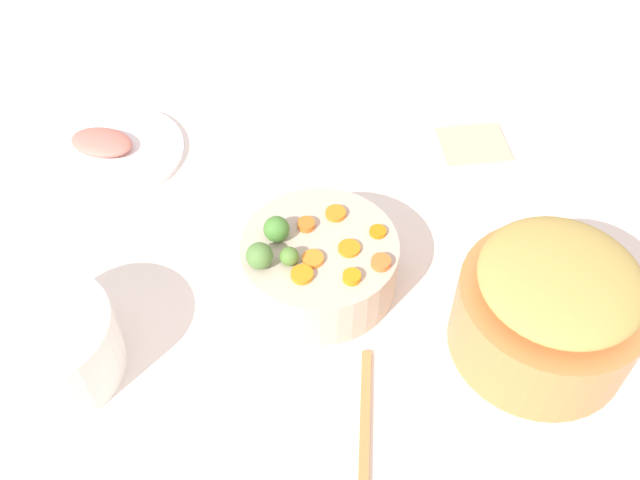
{
  "coord_description": "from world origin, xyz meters",
  "views": [
    {
      "loc": [
        -0.0,
        -0.74,
        0.93
      ],
      "look_at": [
        0.01,
        -0.04,
        0.12
      ],
      "focal_mm": 39.5,
      "sensor_mm": 36.0,
      "label": 1
    }
  ],
  "objects_px": {
    "wooden_spoon": "(364,475)",
    "ham_plate": "(115,152)",
    "serving_bowl_carrots": "(320,264)",
    "casserole_dish": "(49,347)",
    "metal_pot": "(545,318)"
  },
  "relations": [
    {
      "from": "serving_bowl_carrots",
      "to": "wooden_spoon",
      "type": "bearing_deg",
      "value": -80.78
    },
    {
      "from": "serving_bowl_carrots",
      "to": "wooden_spoon",
      "type": "relative_size",
      "value": 0.89
    },
    {
      "from": "serving_bowl_carrots",
      "to": "metal_pot",
      "type": "distance_m",
      "value": 0.35
    },
    {
      "from": "casserole_dish",
      "to": "serving_bowl_carrots",
      "type": "bearing_deg",
      "value": 21.77
    },
    {
      "from": "casserole_dish",
      "to": "metal_pot",
      "type": "bearing_deg",
      "value": 2.68
    },
    {
      "from": "serving_bowl_carrots",
      "to": "ham_plate",
      "type": "relative_size",
      "value": 0.93
    },
    {
      "from": "wooden_spoon",
      "to": "casserole_dish",
      "type": "height_order",
      "value": "casserole_dish"
    },
    {
      "from": "metal_pot",
      "to": "ham_plate",
      "type": "relative_size",
      "value": 1.01
    },
    {
      "from": "casserole_dish",
      "to": "ham_plate",
      "type": "xyz_separation_m",
      "value": [
        -0.0,
        0.47,
        -0.05
      ]
    },
    {
      "from": "metal_pot",
      "to": "casserole_dish",
      "type": "xyz_separation_m",
      "value": [
        -0.71,
        -0.03,
        -0.01
      ]
    },
    {
      "from": "serving_bowl_carrots",
      "to": "casserole_dish",
      "type": "bearing_deg",
      "value": -158.23
    },
    {
      "from": "wooden_spoon",
      "to": "casserole_dish",
      "type": "bearing_deg",
      "value": 158.7
    },
    {
      "from": "ham_plate",
      "to": "metal_pot",
      "type": "bearing_deg",
      "value": -31.43
    },
    {
      "from": "wooden_spoon",
      "to": "ham_plate",
      "type": "distance_m",
      "value": 0.78
    },
    {
      "from": "serving_bowl_carrots",
      "to": "ham_plate",
      "type": "bearing_deg",
      "value": 140.94
    }
  ]
}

